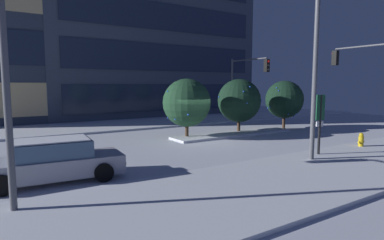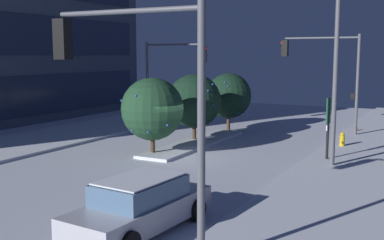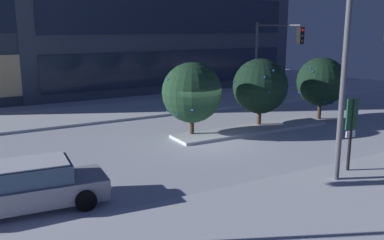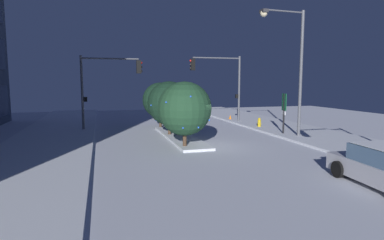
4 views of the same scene
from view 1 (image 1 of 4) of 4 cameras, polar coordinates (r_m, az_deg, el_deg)
name	(u,v)px [view 1 (image 1 of 4)]	position (r m, az deg, el deg)	size (l,w,h in m)	color
ground	(196,141)	(19.39, 0.67, -3.68)	(52.00, 52.00, 0.00)	silver
curb_strip_near	(318,172)	(13.25, 21.55, -8.57)	(52.00, 5.20, 0.14)	silver
curb_strip_far	(139,125)	(26.86, -9.35, -0.81)	(52.00, 5.20, 0.14)	silver
median_strip	(234,134)	(21.71, 7.49, -2.47)	(9.00, 1.80, 0.14)	silver
office_tower_main	(142,9)	(40.40, -8.85, 18.98)	(23.43, 12.73, 24.52)	#424C5B
car_near	(53,161)	(12.25, -23.46, -6.76)	(4.86, 2.29, 1.49)	#B7B7C1
traffic_light_corner_near_left	(1,57)	(10.96, -30.80, 9.68)	(0.32, 4.26, 5.99)	#565960
traffic_light_corner_near_right	(371,72)	(23.25, 29.30, 7.42)	(0.32, 4.76, 6.00)	#565960
traffic_light_corner_far_right	(246,78)	(28.11, 9.53, 7.36)	(0.32, 4.63, 5.66)	#565960
street_lamp_arched	(299,39)	(15.26, 18.57, 13.44)	(0.56, 3.20, 8.26)	#565960
fire_hydrant	(361,141)	(19.08, 27.85, -3.34)	(0.48, 0.26, 0.85)	gold
parking_info_sign	(320,118)	(15.91, 21.80, 0.39)	(0.55, 0.12, 2.91)	black
decorated_tree_median	(187,103)	(19.93, -0.94, 3.07)	(3.00, 3.00, 3.74)	#473323
decorated_tree_left_of_median	(239,101)	(22.42, 8.38, 3.42)	(2.99, 2.99, 3.76)	#473323
decorated_tree_right_of_median	(284,100)	(25.39, 16.12, 3.52)	(2.86, 2.86, 3.66)	#473323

